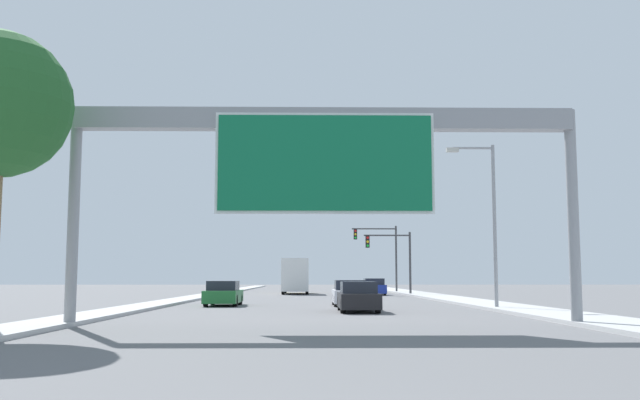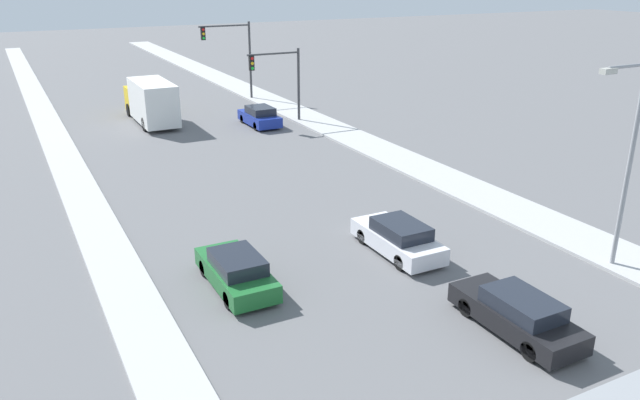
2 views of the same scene
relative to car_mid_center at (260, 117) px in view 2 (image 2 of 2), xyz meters
name	(u,v)px [view 2 (image 2 of 2)]	position (x,y,z in m)	size (l,w,h in m)	color
sidewalk_right	(299,114)	(4.25, 1.94, -0.62)	(3.00, 120.00, 0.15)	#B0B0B0
median_strip_left	(56,141)	(-14.25, 1.94, -0.62)	(2.00, 120.00, 0.15)	#B0B0B0
car_mid_center	(260,117)	(0.00, 0.00, 0.00)	(1.90, 4.39, 1.47)	navy
car_near_center	(517,314)	(-3.50, -30.44, -0.04)	(1.76, 4.71, 1.37)	black
car_mid_right	(236,271)	(-10.50, -23.38, -0.04)	(1.79, 4.47, 1.37)	#1E662D
car_near_right	(398,238)	(-3.50, -23.64, -0.02)	(1.83, 4.61, 1.41)	silver
truck_box_primary	(151,101)	(-7.00, 4.62, 0.98)	(2.46, 8.41, 3.29)	yellow
traffic_light_near_intersection	(282,74)	(1.86, -0.06, 3.09)	(4.20, 0.32, 5.59)	#3D3D3F
traffic_light_mid_block	(235,48)	(1.85, 9.94, 3.91)	(4.66, 0.32, 6.85)	#3D3D3F
street_lamp_right	(627,151)	(3.05, -28.62, 4.09)	(2.39, 0.28, 8.10)	gray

